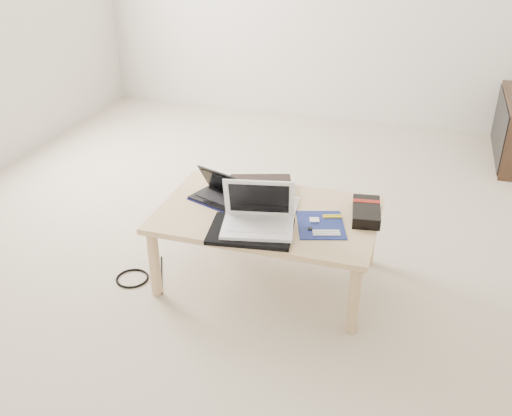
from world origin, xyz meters
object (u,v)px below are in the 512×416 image
(coffee_table, at_px, (267,220))
(gpu_box, at_px, (366,212))
(netbook, at_px, (218,193))
(white_laptop, at_px, (258,217))

(coffee_table, height_order, gpu_box, gpu_box)
(coffee_table, xyz_separation_m, netbook, (-0.29, 0.06, 0.08))
(netbook, relative_size, gpu_box, 1.04)
(coffee_table, relative_size, white_laptop, 2.93)
(white_laptop, height_order, gpu_box, white_laptop)
(gpu_box, bearing_deg, netbook, -177.42)
(white_laptop, bearing_deg, netbook, 140.55)
(white_laptop, distance_m, gpu_box, 0.55)
(white_laptop, xyz_separation_m, gpu_box, (0.47, 0.28, -0.04))
(white_laptop, bearing_deg, gpu_box, 30.42)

